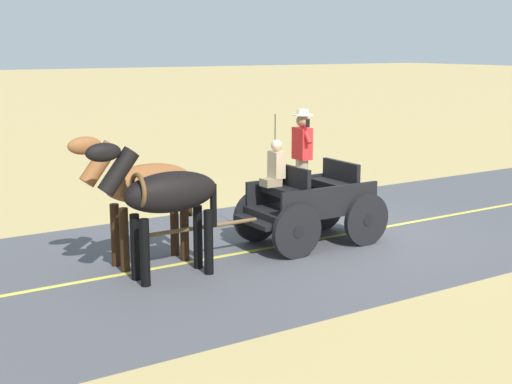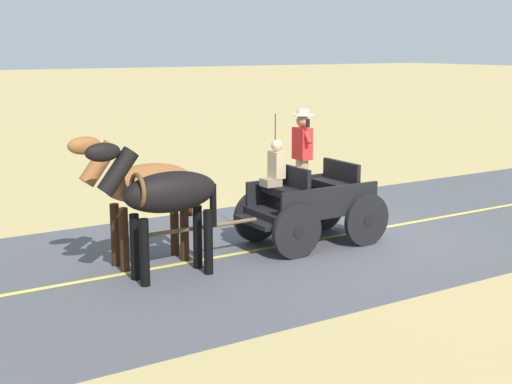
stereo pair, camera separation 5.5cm
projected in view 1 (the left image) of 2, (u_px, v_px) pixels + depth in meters
The scene contains 6 objects.
ground_plane at pixel (343, 235), 13.69m from camera, with size 200.00×200.00×0.00m, color tan.
road_surface at pixel (343, 235), 13.69m from camera, with size 6.50×160.00×0.01m, color #4C4C51.
road_centre_stripe at pixel (343, 235), 13.69m from camera, with size 0.12×160.00×0.00m, color #DBCC4C.
horse_drawn_carriage at pixel (308, 201), 12.92m from camera, with size 1.44×4.50×2.50m.
horse_near_side at pixel (165, 196), 10.89m from camera, with size 0.56×2.13×2.21m.
horse_off_side at pixel (143, 186), 11.60m from camera, with size 0.60×2.13×2.21m.
Camera 1 is at (-10.26, 8.52, 3.59)m, focal length 49.84 mm.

